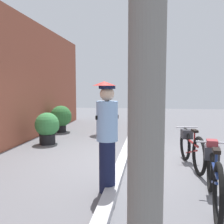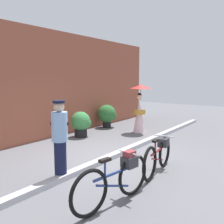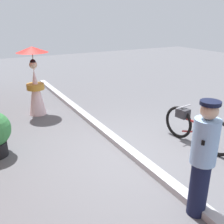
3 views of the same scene
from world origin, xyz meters
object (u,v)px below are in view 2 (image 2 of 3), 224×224
at_px(potted_plant_small, 107,115).
at_px(bicycle_far_side, 116,178).
at_px(bicycle_near_officer, 158,155).
at_px(person_officer, 60,138).
at_px(person_with_parasol, 140,108).
at_px(potted_plant_by_door, 81,123).

bearing_deg(potted_plant_small, bicycle_far_side, -142.04).
bearing_deg(bicycle_near_officer, bicycle_far_side, -179.04).
distance_m(person_officer, potted_plant_small, 5.82).
bearing_deg(person_with_parasol, person_officer, -169.23).
bearing_deg(bicycle_far_side, potted_plant_small, 37.96).
bearing_deg(person_with_parasol, potted_plant_by_door, 146.17).
height_order(person_officer, potted_plant_small, person_officer).
bearing_deg(person_with_parasol, bicycle_far_side, -154.42).
bearing_deg(potted_plant_by_door, person_with_parasol, -33.83).
bearing_deg(bicycle_far_side, person_with_parasol, 25.58).
bearing_deg(bicycle_far_side, person_officer, 83.45).
bearing_deg(potted_plant_small, person_officer, -153.30).
height_order(person_officer, potted_plant_by_door, person_officer).
bearing_deg(bicycle_near_officer, person_with_parasol, 35.15).
height_order(bicycle_near_officer, person_with_parasol, person_with_parasol).
xyz_separation_m(bicycle_far_side, person_with_parasol, (5.36, 2.57, 0.54)).
xyz_separation_m(person_officer, potted_plant_small, (5.19, 2.61, -0.34)).
bearing_deg(potted_plant_small, person_with_parasol, -90.36).
bearing_deg(person_officer, bicycle_near_officer, -44.54).
relative_size(person_with_parasol, potted_plant_small, 1.90).
height_order(bicycle_far_side, person_with_parasol, person_with_parasol).
bearing_deg(bicycle_far_side, potted_plant_by_door, 49.26).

